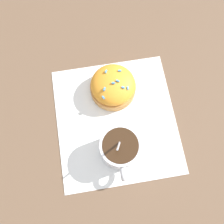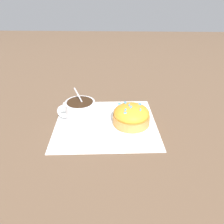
{
  "view_description": "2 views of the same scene",
  "coord_description": "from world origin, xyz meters",
  "views": [
    {
      "loc": [
        0.16,
        -0.03,
        0.57
      ],
      "look_at": [
        -0.01,
        -0.01,
        0.04
      ],
      "focal_mm": 42.0,
      "sensor_mm": 36.0,
      "label": 1
    },
    {
      "loc": [
        -0.04,
        0.52,
        0.34
      ],
      "look_at": [
        -0.02,
        -0.0,
        0.04
      ],
      "focal_mm": 35.0,
      "sensor_mm": 36.0,
      "label": 2
    }
  ],
  "objects": [
    {
      "name": "paper_napkin",
      "position": [
        0.0,
        0.0,
        0.0
      ],
      "size": [
        0.3,
        0.28,
        0.0
      ],
      "color": "white",
      "rests_on": "ground_plane"
    },
    {
      "name": "ground_plane",
      "position": [
        0.0,
        0.0,
        0.0
      ],
      "size": [
        3.0,
        3.0,
        0.0
      ],
      "primitive_type": "plane",
      "color": "brown"
    },
    {
      "name": "coffee_cup",
      "position": [
        0.07,
        -0.0,
        0.04
      ],
      "size": [
        0.11,
        0.08,
        0.1
      ],
      "color": "white",
      "rests_on": "paper_napkin"
    },
    {
      "name": "frosted_pastry",
      "position": [
        -0.07,
        -0.0,
        0.03
      ],
      "size": [
        0.1,
        0.1,
        0.06
      ],
      "color": "#C18442",
      "rests_on": "paper_napkin"
    }
  ]
}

